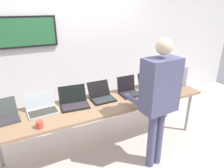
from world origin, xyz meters
TOP-DOWN VIEW (x-y plane):
  - ground at (0.00, 0.00)m, footprint 8.00×8.00m
  - back_wall at (-0.02, 1.13)m, footprint 8.00×0.11m
  - workbench at (0.00, 0.00)m, footprint 3.07×0.70m
  - equipment_box at (1.30, 0.12)m, footprint 0.37×0.39m
  - laptop_station_0 at (-1.28, 0.13)m, footprint 0.35×0.37m
  - laptop_station_1 at (-0.84, 0.13)m, footprint 0.39×0.32m
  - laptop_station_2 at (-0.42, 0.11)m, footprint 0.41×0.36m
  - laptop_station_3 at (-0.00, 0.12)m, footprint 0.33×0.36m
  - laptop_station_4 at (0.45, 0.10)m, footprint 0.31×0.30m
  - laptop_station_5 at (0.85, 0.12)m, footprint 0.33×0.33m
  - person at (0.43, -0.62)m, footprint 0.45×0.60m
  - coffee_mug at (-0.92, -0.25)m, footprint 0.08×0.08m
  - paper_sheet at (0.79, -0.17)m, footprint 0.23×0.31m

SIDE VIEW (x-z plane):
  - ground at x=0.00m, z-range -0.04..0.00m
  - workbench at x=0.00m, z-range 0.33..1.09m
  - paper_sheet at x=0.79m, z-range 0.76..0.76m
  - coffee_mug at x=-0.92m, z-range 0.76..0.85m
  - laptop_station_0 at x=-1.28m, z-range 0.70..0.92m
  - laptop_station_3 at x=0.00m, z-range 0.70..0.93m
  - laptop_station_1 at x=-0.84m, z-range 0.70..0.94m
  - laptop_station_2 at x=-0.42m, z-range 0.69..0.94m
  - laptop_station_5 at x=0.85m, z-range 0.69..0.94m
  - laptop_station_4 at x=0.45m, z-range 0.69..0.95m
  - equipment_box at x=1.30m, z-range 0.76..1.10m
  - person at x=0.43m, z-range 0.18..1.91m
  - back_wall at x=-0.02m, z-range 0.01..2.63m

